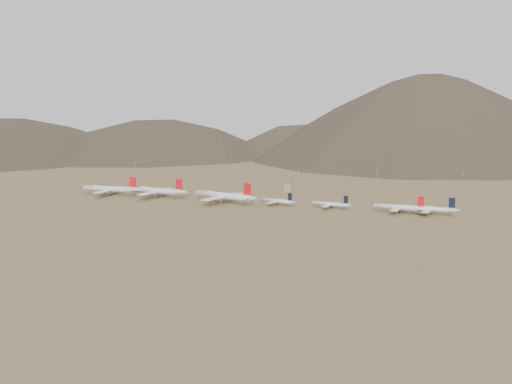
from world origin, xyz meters
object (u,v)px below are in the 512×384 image
(widebody_east, at_px, (224,196))
(narrowbody_a, at_px, (277,201))
(control_tower, at_px, (288,186))
(widebody_centre, at_px, (158,191))
(widebody_west, at_px, (110,189))
(narrowbody_b, at_px, (331,204))

(widebody_east, height_order, narrowbody_a, widebody_east)
(narrowbody_a, bearing_deg, widebody_east, -155.25)
(control_tower, bearing_deg, widebody_centre, -142.48)
(widebody_west, xyz_separation_m, widebody_east, (126.13, -5.91, 0.51))
(widebody_west, height_order, narrowbody_a, widebody_west)
(narrowbody_a, xyz_separation_m, control_tower, (-15.57, 86.86, 1.24))
(widebody_centre, xyz_separation_m, narrowbody_a, (124.51, -3.22, -2.73))
(widebody_east, xyz_separation_m, narrowbody_b, (99.30, 6.50, -3.20))
(widebody_west, distance_m, widebody_east, 126.27)
(widebody_west, relative_size, narrowbody_a, 1.77)
(widebody_west, xyz_separation_m, narrowbody_a, (175.96, 0.77, -2.61))
(widebody_west, distance_m, control_tower, 182.77)
(widebody_centre, height_order, narrowbody_b, widebody_centre)
(narrowbody_a, height_order, narrowbody_b, narrowbody_a)
(widebody_centre, bearing_deg, control_tower, 43.06)
(widebody_east, bearing_deg, widebody_centre, -173.44)
(widebody_east, relative_size, narrowbody_a, 1.87)
(narrowbody_b, relative_size, control_tower, 3.09)
(widebody_west, xyz_separation_m, widebody_centre, (51.45, 3.99, 0.12))
(narrowbody_b, xyz_separation_m, control_tower, (-65.04, 87.04, 1.32))
(narrowbody_a, distance_m, narrowbody_b, 49.47)
(control_tower, bearing_deg, narrowbody_b, -53.23)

